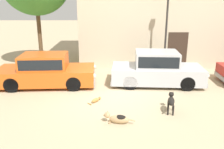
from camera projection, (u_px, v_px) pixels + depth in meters
ground_plane at (107, 97)px, 9.66m from camera, size 80.00×80.00×0.00m
parked_sedan_nearest at (46, 70)px, 10.83m from camera, size 4.58×2.01×1.46m
parked_sedan_second at (157, 69)px, 10.93m from camera, size 4.35×2.01×1.56m
stray_dog_spotted at (117, 118)px, 7.55m from camera, size 1.04×0.35×0.38m
stray_dog_tan at (171, 101)px, 8.26m from camera, size 0.36×0.97×0.66m
stray_cat at (96, 100)px, 9.17m from camera, size 0.51×0.53×0.16m
street_lamp at (167, 24)px, 11.88m from camera, size 0.22×0.22×4.15m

